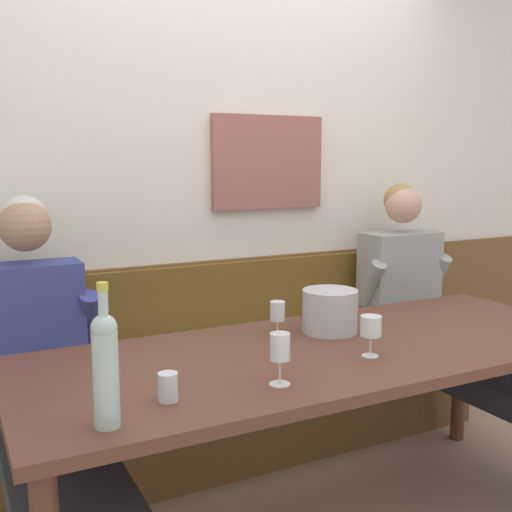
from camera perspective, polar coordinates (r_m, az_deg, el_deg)
The scene contains 12 objects.
room_wall_back at distance 3.09m, azimuth -3.40°, elevation 8.07°, with size 6.80×0.12×2.80m.
wood_wainscot_panel at distance 3.19m, azimuth -2.87°, elevation -8.80°, with size 6.80×0.03×0.95m, color brown.
wall_bench at distance 3.08m, azimuth -1.19°, elevation -13.32°, with size 2.59×0.42×0.94m.
dining_table at distance 2.34m, azimuth 6.69°, elevation -10.18°, with size 2.29×0.88×0.76m.
person_center_right_seat at distance 2.34m, azimuth -18.95°, elevation -12.16°, with size 0.52×1.33×1.31m.
person_left_seat at distance 3.19m, azimuth 17.46°, elevation -6.40°, with size 0.53×1.33×1.32m.
ice_bucket at distance 2.50m, azimuth 6.92°, elevation -5.11°, with size 0.22×0.22×0.17m, color #B2B4B9.
wine_bottle_green_tall at distance 1.64m, azimuth -13.89°, elevation -9.92°, with size 0.07×0.07×0.39m.
wine_glass_left_end at distance 2.20m, azimuth 10.69°, elevation -6.66°, with size 0.08×0.08×0.15m.
wine_glass_by_bottle at distance 1.90m, azimuth 2.25°, elevation -8.77°, with size 0.07×0.07×0.17m.
wine_glass_right_end at distance 2.43m, azimuth 2.02°, elevation -5.38°, with size 0.06×0.06×0.14m.
water_tumbler_right at distance 1.82m, azimuth -8.23°, elevation -12.02°, with size 0.06×0.06×0.08m, color silver.
Camera 1 is at (-1.24, -1.74, 1.44)m, focal length 42.79 mm.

